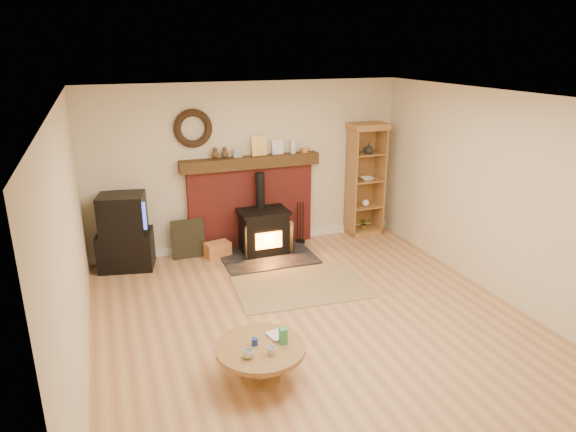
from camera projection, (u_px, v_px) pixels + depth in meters
name	position (u px, v px, depth m)	size (l,w,h in m)	color
ground	(317.00, 325.00, 6.00)	(5.50, 5.50, 0.00)	#AC7447
room_shell	(314.00, 181.00, 5.53)	(5.02, 5.52, 2.61)	beige
chimney_breast	(251.00, 198.00, 8.12)	(2.20, 0.22, 1.78)	maroon
wood_stove	(264.00, 233.00, 7.94)	(1.40, 1.00, 1.26)	black
area_rug	(300.00, 286.00, 6.95)	(1.73, 1.19, 0.01)	brown
tv_unit	(125.00, 233.00, 7.39)	(0.85, 0.67, 1.11)	black
curio_cabinet	(365.00, 180.00, 8.61)	(0.61, 0.44, 1.91)	brown
firelog_box	(218.00, 250.00, 7.89)	(0.37, 0.23, 0.23)	yellow
leaning_painting	(188.00, 239.00, 7.83)	(0.50, 0.03, 0.60)	black
fire_tools	(300.00, 235.00, 8.44)	(0.16, 0.16, 0.70)	black
coffee_table	(261.00, 352.00, 4.93)	(0.87, 0.87, 0.53)	brown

